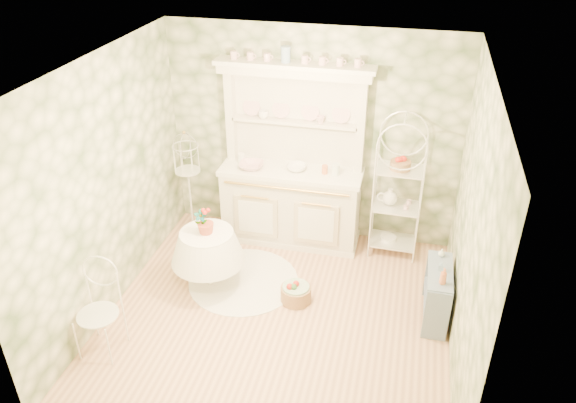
% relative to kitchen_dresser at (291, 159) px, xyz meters
% --- Properties ---
extents(floor, '(3.60, 3.60, 0.00)m').
position_rel_kitchen_dresser_xyz_m(floor, '(0.20, -1.52, -1.15)').
color(floor, '#D9A881').
rests_on(floor, ground).
extents(ceiling, '(3.60, 3.60, 0.00)m').
position_rel_kitchen_dresser_xyz_m(ceiling, '(0.20, -1.52, 1.56)').
color(ceiling, white).
rests_on(ceiling, floor).
extents(wall_left, '(3.60, 3.60, 0.00)m').
position_rel_kitchen_dresser_xyz_m(wall_left, '(-1.60, -1.52, 0.21)').
color(wall_left, beige).
rests_on(wall_left, floor).
extents(wall_right, '(3.60, 3.60, 0.00)m').
position_rel_kitchen_dresser_xyz_m(wall_right, '(2.00, -1.52, 0.21)').
color(wall_right, beige).
rests_on(wall_right, floor).
extents(wall_back, '(3.60, 3.60, 0.00)m').
position_rel_kitchen_dresser_xyz_m(wall_back, '(0.20, 0.28, 0.21)').
color(wall_back, beige).
rests_on(wall_back, floor).
extents(wall_front, '(3.60, 3.60, 0.00)m').
position_rel_kitchen_dresser_xyz_m(wall_front, '(0.20, -3.32, 0.21)').
color(wall_front, beige).
rests_on(wall_front, floor).
extents(kitchen_dresser, '(1.87, 0.61, 2.29)m').
position_rel_kitchen_dresser_xyz_m(kitchen_dresser, '(0.00, 0.00, 0.00)').
color(kitchen_dresser, silver).
rests_on(kitchen_dresser, floor).
extents(bakers_rack, '(0.57, 0.41, 1.79)m').
position_rel_kitchen_dresser_xyz_m(bakers_rack, '(1.30, 0.01, -0.25)').
color(bakers_rack, white).
rests_on(bakers_rack, floor).
extents(side_shelf, '(0.29, 0.75, 0.64)m').
position_rel_kitchen_dresser_xyz_m(side_shelf, '(1.84, -1.14, -0.83)').
color(side_shelf, gray).
rests_on(side_shelf, floor).
extents(round_table, '(0.66, 0.66, 0.67)m').
position_rel_kitchen_dresser_xyz_m(round_table, '(-0.70, -1.16, -0.81)').
color(round_table, white).
rests_on(round_table, floor).
extents(cafe_chair, '(0.38, 0.38, 0.75)m').
position_rel_kitchen_dresser_xyz_m(cafe_chair, '(-1.36, -2.39, -0.77)').
color(cafe_chair, white).
rests_on(cafe_chair, floor).
extents(birdcage_stand, '(0.39, 0.39, 1.53)m').
position_rel_kitchen_dresser_xyz_m(birdcage_stand, '(-1.31, -0.14, -0.38)').
color(birdcage_stand, white).
rests_on(birdcage_stand, floor).
extents(floor_basket, '(0.39, 0.39, 0.23)m').
position_rel_kitchen_dresser_xyz_m(floor_basket, '(0.34, -1.21, -1.03)').
color(floor_basket, '#A57B52').
rests_on(floor_basket, floor).
extents(lace_rug, '(1.51, 1.51, 0.01)m').
position_rel_kitchen_dresser_xyz_m(lace_rug, '(-0.34, -1.01, -1.14)').
color(lace_rug, white).
rests_on(lace_rug, floor).
extents(bowl_floral, '(0.33, 0.33, 0.07)m').
position_rel_kitchen_dresser_xyz_m(bowl_floral, '(-0.48, -0.08, -0.13)').
color(bowl_floral, white).
rests_on(bowl_floral, kitchen_dresser).
extents(bowl_white, '(0.29, 0.29, 0.08)m').
position_rel_kitchen_dresser_xyz_m(bowl_white, '(0.07, -0.01, -0.13)').
color(bowl_white, white).
rests_on(bowl_white, kitchen_dresser).
extents(cup_left, '(0.13, 0.13, 0.10)m').
position_rel_kitchen_dresser_xyz_m(cup_left, '(-0.38, 0.16, 0.47)').
color(cup_left, white).
rests_on(cup_left, kitchen_dresser).
extents(cup_right, '(0.11, 0.11, 0.09)m').
position_rel_kitchen_dresser_xyz_m(cup_right, '(0.32, 0.16, 0.47)').
color(cup_right, white).
rests_on(cup_right, kitchen_dresser).
extents(potted_geranium, '(0.18, 0.15, 0.28)m').
position_rel_kitchen_dresser_xyz_m(potted_geranium, '(-0.74, -1.17, -0.30)').
color(potted_geranium, '#3F7238').
rests_on(potted_geranium, round_table).
extents(bottle_amber, '(0.09, 0.09, 0.18)m').
position_rel_kitchen_dresser_xyz_m(bottle_amber, '(1.85, -1.35, -0.46)').
color(bottle_amber, '#CA6D3F').
rests_on(bottle_amber, side_shelf).
extents(bottle_blue, '(0.05, 0.05, 0.11)m').
position_rel_kitchen_dresser_xyz_m(bottle_blue, '(1.83, -1.13, -0.49)').
color(bottle_blue, '#809FBD').
rests_on(bottle_blue, side_shelf).
extents(bottle_glass, '(0.08, 0.08, 0.09)m').
position_rel_kitchen_dresser_xyz_m(bottle_glass, '(1.84, -0.88, -0.50)').
color(bottle_glass, silver).
rests_on(bottle_glass, side_shelf).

